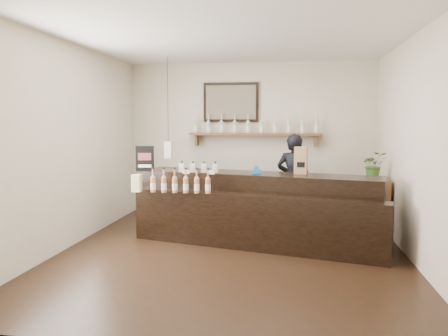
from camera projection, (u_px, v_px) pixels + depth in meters
name	position (u px, v px, depth m)	size (l,w,h in m)	color
ground	(232.00, 253.00, 5.76)	(5.00, 5.00, 0.00)	black
room_shell	(232.00, 123.00, 5.58)	(5.00, 5.00, 5.00)	beige
back_wall_decor	(241.00, 120.00, 7.93)	(2.66, 0.96, 1.69)	brown
counter	(255.00, 210.00, 6.23)	(3.58, 1.73, 1.15)	black
promo_sign	(145.00, 159.00, 6.50)	(0.27, 0.07, 0.38)	black
paper_bag	(301.00, 160.00, 6.18)	(0.19, 0.16, 0.38)	#A2774E
tape_dispenser	(256.00, 171.00, 6.23)	(0.13, 0.06, 0.11)	blue
side_cabinet	(372.00, 206.00, 6.66)	(0.48, 0.63, 0.88)	brown
potted_plant	(374.00, 165.00, 6.60)	(0.36, 0.31, 0.39)	#386126
shopkeeper	(294.00, 175.00, 7.07)	(0.63, 0.42, 1.73)	black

